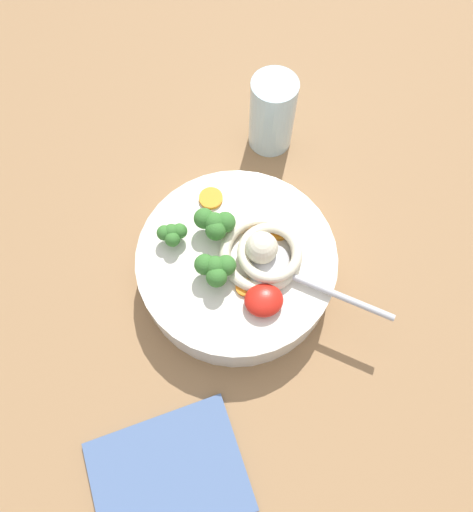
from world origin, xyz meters
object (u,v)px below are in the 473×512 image
(soup_bowl, at_px, (236,265))
(folded_napkin, at_px, (169,476))
(noodle_pile, at_px, (265,252))
(drinking_glass, at_px, (272,114))
(soup_spoon, at_px, (281,272))

(soup_bowl, distance_m, folded_napkin, 0.25)
(soup_bowl, height_order, noodle_pile, noodle_pile)
(drinking_glass, bearing_deg, folded_napkin, -114.35)
(soup_bowl, distance_m, soup_spoon, 0.07)
(soup_bowl, distance_m, drinking_glass, 0.22)
(soup_bowl, height_order, soup_spoon, soup_spoon)
(soup_bowl, relative_size, folded_napkin, 1.48)
(soup_bowl, relative_size, soup_spoon, 1.49)
(noodle_pile, distance_m, drinking_glass, 0.22)
(noodle_pile, height_order, drinking_glass, drinking_glass)
(folded_napkin, bearing_deg, soup_bowl, 63.63)
(drinking_glass, bearing_deg, soup_spoon, -98.57)
(soup_spoon, distance_m, folded_napkin, 0.26)
(noodle_pile, relative_size, folded_napkin, 0.66)
(soup_spoon, bearing_deg, drinking_glass, 114.81)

